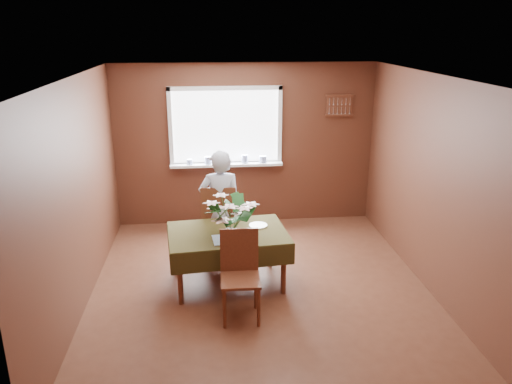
{
  "coord_description": "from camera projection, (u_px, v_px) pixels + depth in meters",
  "views": [
    {
      "loc": [
        -0.57,
        -5.29,
        3.0
      ],
      "look_at": [
        0.0,
        0.55,
        1.05
      ],
      "focal_mm": 35.0,
      "sensor_mm": 36.0,
      "label": 1
    }
  ],
  "objects": [
    {
      "name": "window_assembly",
      "position": [
        226.0,
        140.0,
        7.61
      ],
      "size": [
        1.72,
        0.2,
        1.22
      ],
      "color": "white",
      "rests_on": "wall_back"
    },
    {
      "name": "spoon_rack",
      "position": [
        339.0,
        105.0,
        7.64
      ],
      "size": [
        0.44,
        0.05,
        0.33
      ],
      "color": "brown",
      "rests_on": "wall_back"
    },
    {
      "name": "seated_woman",
      "position": [
        220.0,
        207.0,
        6.5
      ],
      "size": [
        0.57,
        0.39,
        1.53
      ],
      "primitive_type": "imported",
      "rotation": [
        0.0,
        0.0,
        3.19
      ],
      "color": "white",
      "rests_on": "floor"
    },
    {
      "name": "wall_left",
      "position": [
        78.0,
        196.0,
        5.41
      ],
      "size": [
        0.0,
        4.5,
        4.5
      ],
      "primitive_type": "plane",
      "rotation": [
        1.57,
        0.0,
        1.57
      ],
      "color": "brown",
      "rests_on": "floor"
    },
    {
      "name": "side_plate",
      "position": [
        258.0,
        225.0,
        6.1
      ],
      "size": [
        0.26,
        0.26,
        0.01
      ],
      "primitive_type": "cylinder",
      "rotation": [
        0.0,
        0.0,
        -0.17
      ],
      "color": "white",
      "rests_on": "dining_table"
    },
    {
      "name": "chair_near",
      "position": [
        240.0,
        270.0,
        5.32
      ],
      "size": [
        0.42,
        0.42,
        0.96
      ],
      "rotation": [
        0.0,
        0.0,
        -0.01
      ],
      "color": "brown",
      "rests_on": "floor"
    },
    {
      "name": "flower_bouquet",
      "position": [
        231.0,
        214.0,
        5.6
      ],
      "size": [
        0.56,
        0.56,
        0.48
      ],
      "rotation": [
        0.0,
        0.0,
        -0.28
      ],
      "color": "white",
      "rests_on": "dining_table"
    },
    {
      "name": "wall_right",
      "position": [
        432.0,
        185.0,
        5.78
      ],
      "size": [
        0.0,
        4.5,
        4.5
      ],
      "primitive_type": "plane",
      "rotation": [
        1.57,
        0.0,
        -1.57
      ],
      "color": "brown",
      "rests_on": "floor"
    },
    {
      "name": "wall_front",
      "position": [
        295.0,
        291.0,
        3.47
      ],
      "size": [
        4.0,
        0.0,
        4.0
      ],
      "primitive_type": "plane",
      "rotation": [
        -1.57,
        0.0,
        0.0
      ],
      "color": "brown",
      "rests_on": "floor"
    },
    {
      "name": "floor",
      "position": [
        260.0,
        289.0,
        5.99
      ],
      "size": [
        4.5,
        4.5,
        0.0
      ],
      "primitive_type": "plane",
      "color": "#562D1D",
      "rests_on": "ground"
    },
    {
      "name": "chair_far",
      "position": [
        219.0,
        220.0,
        6.6
      ],
      "size": [
        0.48,
        0.48,
        1.05
      ],
      "rotation": [
        0.0,
        0.0,
        3.08
      ],
      "color": "brown",
      "rests_on": "floor"
    },
    {
      "name": "table_knife",
      "position": [
        243.0,
        237.0,
        5.76
      ],
      "size": [
        0.1,
        0.19,
        0.0
      ],
      "primitive_type": "cube",
      "rotation": [
        0.0,
        0.0,
        0.45
      ],
      "color": "silver",
      "rests_on": "dining_table"
    },
    {
      "name": "dining_table",
      "position": [
        228.0,
        238.0,
        5.95
      ],
      "size": [
        1.49,
        1.09,
        0.69
      ],
      "rotation": [
        0.0,
        0.0,
        0.1
      ],
      "color": "brown",
      "rests_on": "floor"
    },
    {
      "name": "ceiling",
      "position": [
        261.0,
        77.0,
        5.2
      ],
      "size": [
        4.5,
        4.5,
        0.0
      ],
      "primitive_type": "plane",
      "rotation": [
        3.14,
        0.0,
        0.0
      ],
      "color": "white",
      "rests_on": "wall_back"
    },
    {
      "name": "wall_back",
      "position": [
        245.0,
        145.0,
        7.72
      ],
      "size": [
        4.0,
        0.0,
        4.0
      ],
      "primitive_type": "plane",
      "rotation": [
        1.57,
        0.0,
        0.0
      ],
      "color": "brown",
      "rests_on": "floor"
    }
  ]
}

